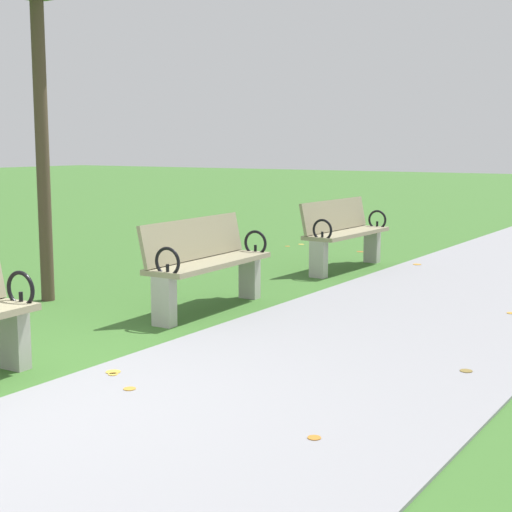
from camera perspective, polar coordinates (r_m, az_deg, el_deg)
The scene contains 3 objects.
park_bench_2 at distance 7.51m, azimuth -3.74°, elevation -0.41°, with size 0.53×1.62×0.90m.
park_bench_3 at distance 10.06m, azimuth 6.49°, elevation 1.76°, with size 0.51×1.61×0.90m.
scattered_leaves at distance 7.80m, azimuth -0.69°, elevation -3.59°, with size 5.06×9.85×0.02m.
Camera 1 is at (3.93, -3.01, 1.62)m, focal length 54.12 mm.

